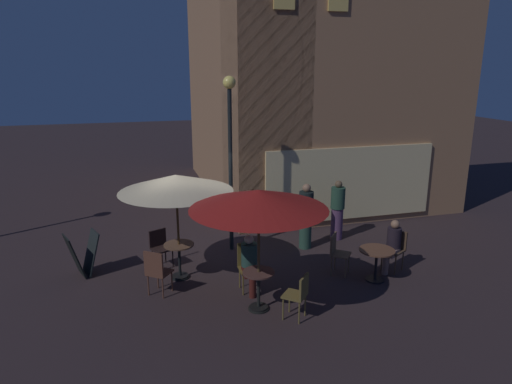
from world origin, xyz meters
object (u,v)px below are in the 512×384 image
object	(u,v)px
menu_sandwich_board	(83,254)
patron_standing_2	(306,216)
patron_seated_0	(250,261)
patron_standing_3	(337,210)
cafe_table_0	(179,255)
cafe_chair_4	(395,246)
cafe_chair_3	(248,262)
cafe_chair_1	(157,269)
patron_seated_1	(392,243)
cafe_table_1	(259,285)
patio_umbrella_1	(259,200)
street_lamp_near_corner	(230,136)
patio_umbrella_0	(176,184)
cafe_table_2	(377,258)
cafe_chair_5	(337,250)
cafe_chair_2	(299,293)
cafe_chair_0	(160,245)

from	to	relation	value
menu_sandwich_board	patron_standing_2	bearing A→B (deg)	-18.31
patron_seated_0	patron_standing_3	xyz separation A→B (m)	(3.03, 2.30, 0.11)
cafe_table_0	cafe_chair_4	world-z (taller)	cafe_chair_4
menu_sandwich_board	cafe_chair_3	size ratio (longest dim) A/B	0.97
cafe_chair_1	patron_seated_1	xyz separation A→B (m)	(5.17, -0.26, 0.10)
cafe_table_1	cafe_chair_4	world-z (taller)	cafe_chair_4
patio_umbrella_1	cafe_chair_1	size ratio (longest dim) A/B	2.61
cafe_chair_3	street_lamp_near_corner	bearing A→B (deg)	177.88
patron_standing_2	menu_sandwich_board	bearing A→B (deg)	-24.61
cafe_table_1	patio_umbrella_0	xyz separation A→B (m)	(-1.28, 1.78, 1.63)
patron_seated_1	cafe_table_2	bearing A→B (deg)	0.00
cafe_table_2	cafe_chair_1	bearing A→B (deg)	172.77
cafe_chair_3	patron_seated_1	xyz separation A→B (m)	(3.33, -0.05, 0.09)
patio_umbrella_1	cafe_chair_5	bearing A→B (deg)	26.37
cafe_table_1	cafe_chair_2	world-z (taller)	cafe_chair_2
street_lamp_near_corner	patron_seated_1	bearing A→B (deg)	-35.32
cafe_chair_5	cafe_chair_3	bearing A→B (deg)	-136.31
cafe_chair_3	cafe_chair_1	bearing A→B (deg)	-94.59
cafe_table_0	cafe_chair_1	size ratio (longest dim) A/B	0.81
cafe_table_2	cafe_chair_2	size ratio (longest dim) A/B	0.87
street_lamp_near_corner	patron_seated_0	xyz separation A→B (m)	(-0.15, -2.35, -2.20)
patio_umbrella_0	patron_standing_2	xyz separation A→B (m)	(3.29, 0.88, -1.30)
menu_sandwich_board	patio_umbrella_0	distance (m)	2.72
cafe_chair_4	cafe_chair_5	xyz separation A→B (m)	(-1.37, 0.15, -0.00)
patron_seated_0	patio_umbrella_0	bearing A→B (deg)	-127.04
street_lamp_near_corner	patio_umbrella_0	xyz separation A→B (m)	(-1.46, -1.30, -0.75)
patron_seated_0	cafe_chair_4	bearing A→B (deg)	94.54
cafe_chair_2	patron_standing_2	distance (m)	3.50
cafe_chair_1	cafe_chair_4	distance (m)	5.31
patron_seated_0	cafe_table_2	bearing A→B (deg)	86.97
cafe_table_1	cafe_chair_1	world-z (taller)	cafe_chair_1
cafe_chair_1	cafe_chair_3	distance (m)	1.85
street_lamp_near_corner	cafe_chair_4	distance (m)	4.60
cafe_table_1	cafe_chair_2	distance (m)	0.81
patio_umbrella_1	patron_seated_0	world-z (taller)	patio_umbrella_1
cafe_chair_0	patron_standing_2	distance (m)	3.66
cafe_table_0	patio_umbrella_1	distance (m)	2.74
patio_umbrella_0	patron_standing_2	bearing A→B (deg)	15.00
cafe_table_0	cafe_chair_3	xyz separation A→B (m)	(1.31, -0.90, 0.05)
cafe_chair_3	patron_seated_1	size ratio (longest dim) A/B	0.82
patron_standing_3	cafe_table_2	bearing A→B (deg)	-55.63
cafe_table_0	patron_seated_1	distance (m)	4.74
patron_seated_0	patron_standing_2	distance (m)	2.77
street_lamp_near_corner	cafe_chair_5	xyz separation A→B (m)	(1.94, -2.04, -2.33)
cafe_chair_1	cafe_chair_5	distance (m)	3.93
street_lamp_near_corner	patron_standing_2	distance (m)	2.78
street_lamp_near_corner	cafe_chair_3	size ratio (longest dim) A/B	4.33
cafe_chair_3	patron_standing_3	xyz separation A→B (m)	(3.03, 2.15, 0.21)
cafe_chair_4	patron_seated_1	size ratio (longest dim) A/B	0.76
street_lamp_near_corner	cafe_table_2	distance (m)	4.36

